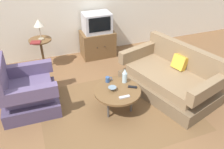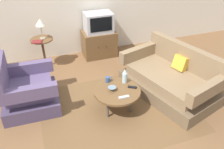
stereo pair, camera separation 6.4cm
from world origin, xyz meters
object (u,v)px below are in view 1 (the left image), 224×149
(armchair, at_px, (26,93))
(bowl, at_px, (112,89))
(tv_remote_silver, at_px, (124,97))
(television, at_px, (97,23))
(book, at_px, (36,42))
(tv_stand, at_px, (98,44))
(coffee_table, at_px, (117,92))
(vase, at_px, (125,76))
(side_table, at_px, (41,48))
(couch, at_px, (170,79))
(table_lamp, at_px, (39,24))
(mug, at_px, (108,79))
(tv_remote_dark, at_px, (133,87))

(armchair, bearing_deg, bowl, 68.21)
(armchair, distance_m, tv_remote_silver, 1.64)
(television, distance_m, book, 1.41)
(tv_stand, bearing_deg, coffee_table, -98.39)
(vase, bearing_deg, armchair, 165.36)
(side_table, bearing_deg, couch, -39.83)
(table_lamp, xyz_separation_m, bowl, (0.87, -1.84, -0.56))
(vase, xyz_separation_m, book, (-1.27, 1.55, 0.15))
(mug, relative_size, tv_remote_silver, 0.72)
(bowl, bearing_deg, armchair, 156.82)
(coffee_table, distance_m, side_table, 2.11)
(vase, bearing_deg, tv_remote_dark, -72.09)
(tv_stand, distance_m, tv_remote_dark, 2.02)
(vase, distance_m, tv_remote_silver, 0.44)
(couch, distance_m, tv_remote_silver, 1.12)
(mug, distance_m, bowl, 0.25)
(table_lamp, bearing_deg, tv_remote_silver, -64.69)
(book, bearing_deg, bowl, -43.97)
(tv_remote_silver, bearing_deg, coffee_table, 99.21)
(tv_stand, relative_size, table_lamp, 1.78)
(vase, relative_size, mug, 2.09)
(television, relative_size, mug, 5.03)
(vase, bearing_deg, tv_remote_silver, -112.97)
(table_lamp, bearing_deg, couch, -40.13)
(couch, height_order, coffee_table, couch)
(table_lamp, xyz_separation_m, vase, (1.15, -1.69, -0.47))
(couch, bearing_deg, book, 36.88)
(bowl, height_order, tv_remote_silver, bowl)
(tv_stand, height_order, table_lamp, table_lamp)
(coffee_table, bearing_deg, vase, 41.29)
(mug, bearing_deg, tv_remote_dark, -42.40)
(tv_remote_dark, bearing_deg, side_table, -25.60)
(bowl, distance_m, tv_remote_dark, 0.34)
(couch, bearing_deg, television, 6.00)
(coffee_table, bearing_deg, couch, 7.57)
(book, bearing_deg, tv_stand, 27.24)
(couch, relative_size, mug, 15.63)
(side_table, height_order, bowl, side_table)
(coffee_table, distance_m, mug, 0.30)
(table_lamp, xyz_separation_m, book, (-0.13, -0.14, -0.33))
(vase, bearing_deg, book, 129.40)
(couch, xyz_separation_m, mug, (-1.15, 0.13, 0.17))
(couch, bearing_deg, coffee_table, 80.55)
(coffee_table, relative_size, mug, 6.26)
(side_table, bearing_deg, armchair, -107.96)
(armchair, xyz_separation_m, book, (0.32, 1.13, 0.36))
(tv_stand, distance_m, mug, 1.77)
(couch, distance_m, side_table, 2.69)
(couch, height_order, tv_stand, couch)
(tv_stand, height_order, mug, tv_stand)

